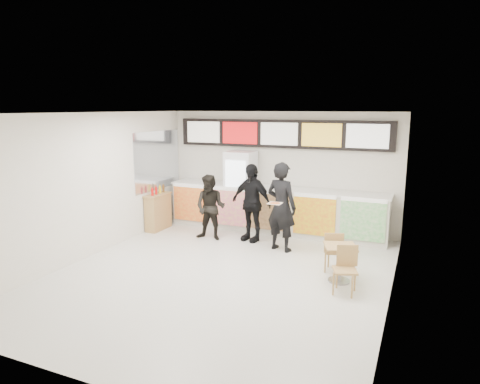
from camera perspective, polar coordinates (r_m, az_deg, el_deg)
The scene contains 15 objects.
floor at distance 8.20m, azimuth -2.57°, elevation -10.98°, with size 7.00×7.00×0.00m, color beige.
ceiling at distance 7.59m, azimuth -2.77°, elevation 10.48°, with size 7.00×7.00×0.00m, color white.
wall_back at distance 10.96m, azimuth 5.37°, elevation 2.80°, with size 6.00×6.00×0.00m, color silver.
wall_left at distance 9.45m, azimuth -19.26°, elevation 0.86°, with size 7.00×7.00×0.00m, color silver.
wall_right at distance 7.01m, azimuth 19.98°, elevation -2.63°, with size 7.00×7.00×0.00m, color silver.
service_counter at distance 10.76m, azimuth 4.61°, elevation -2.38°, with size 5.56×0.77×1.14m.
menu_board at distance 10.78m, azimuth 5.32°, elevation 7.74°, with size 5.50×0.14×0.70m.
drinks_fridge at distance 11.01m, azimuth 0.06°, elevation 0.25°, with size 0.70×0.67×2.00m.
mirror_panel at distance 11.30m, azimuth -10.91°, elevation 4.18°, with size 0.01×2.00×1.50m, color #B2B7BF.
customer_main at distance 9.32m, azimuth 5.54°, elevation -1.97°, with size 0.71×0.47×1.96m, color black.
customer_left at distance 10.10m, azimuth -3.96°, elevation -2.08°, with size 0.76×0.59×1.56m, color black.
customer_mid at distance 9.98m, azimuth 1.50°, elevation -1.42°, with size 1.07×0.45×1.83m, color black.
pizza_slice at distance 8.86m, azimuth 4.66°, elevation -1.46°, with size 0.36×0.36×0.02m.
cafe_table at distance 7.94m, azimuth 13.18°, elevation -8.39°, with size 0.83×1.42×0.81m.
condiment_ledge at distance 11.18m, azimuth -10.86°, elevation -2.55°, with size 0.34×0.83×1.11m.
Camera 1 is at (3.34, -6.82, 3.10)m, focal length 32.00 mm.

